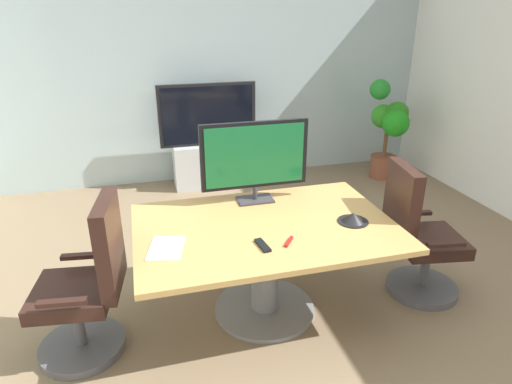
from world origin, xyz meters
name	(u,v)px	position (x,y,z in m)	size (l,w,h in m)	color
ground_plane	(286,314)	(0.00, 0.00, 0.00)	(7.25, 7.25, 0.00)	#7A664C
wall_back_glass_partition	(208,64)	(0.00, 3.13, 1.48)	(5.87, 0.10, 2.96)	#9EB2B7
conference_table	(265,248)	(-0.14, 0.10, 0.55)	(1.82, 1.22, 0.73)	#B2894C
office_chair_left	(88,293)	(-1.36, 0.00, 0.46)	(0.62, 0.60, 1.09)	#4C4C51
office_chair_right	(417,242)	(1.08, 0.01, 0.46)	(0.63, 0.61, 1.09)	#4C4C51
tv_monitor	(255,157)	(-0.10, 0.53, 1.09)	(0.84, 0.18, 0.64)	#333338
wall_display_unit	(209,152)	(-0.10, 2.77, 0.44)	(1.20, 0.36, 1.31)	#B7BABC
potted_plant	(388,127)	(2.22, 2.42, 0.70)	(0.56, 0.73, 1.32)	brown
conference_phone	(353,218)	(0.48, -0.03, 0.76)	(0.22, 0.22, 0.07)	black
remote_control	(263,245)	(-0.24, -0.19, 0.74)	(0.05, 0.17, 0.02)	black
whiteboard_marker	(289,242)	(-0.07, -0.19, 0.74)	(0.13, 0.02, 0.02)	red
paper_notepad	(166,248)	(-0.84, -0.06, 0.74)	(0.21, 0.30, 0.01)	white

